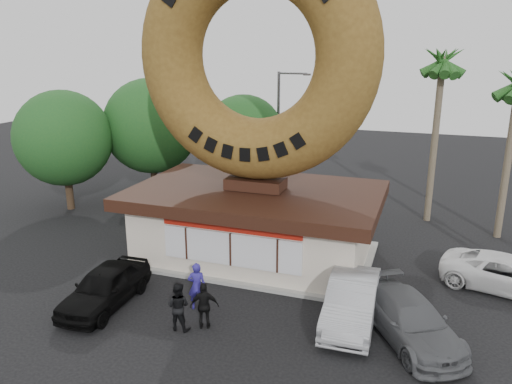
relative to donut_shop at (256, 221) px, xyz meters
The scene contains 15 objects.
ground 6.24m from the donut_shop, 90.00° to the right, with size 90.00×90.00×0.00m, color black.
donut_shop is the anchor object (origin of this frame).
giant_donut 7.32m from the donut_shop, 90.00° to the left, with size 10.57×10.57×2.70m, color brown.
tree_west 12.15m from the donut_shop, 143.55° to the left, with size 6.00×6.00×7.65m.
tree_mid 10.12m from the donut_shop, 113.92° to the left, with size 5.20×5.20×6.63m.
tree_far 13.59m from the donut_shop, 166.94° to the left, with size 5.60×5.60×7.14m.
palm_near 12.83m from the donut_shop, 46.90° to the left, with size 2.60×2.60×9.75m.
street_lamp 10.54m from the donut_shop, 100.50° to the left, with size 2.11×0.20×8.00m.
person_left 5.42m from the donut_shop, 94.71° to the right, with size 0.67×0.44×1.85m, color navy.
person_center 6.91m from the donut_shop, 93.54° to the right, with size 0.85×0.66×1.75m, color black.
person_right 6.55m from the donut_shop, 86.43° to the right, with size 1.00×0.42×1.71m, color black.
car_black 7.42m from the donut_shop, 121.50° to the right, with size 1.80×4.48×1.53m, color black.
car_silver 6.77m from the donut_shop, 39.85° to the right, with size 1.68×4.81×1.59m, color #A7A8AC.
car_grey 8.71m from the donut_shop, 33.73° to the right, with size 2.01×4.95×1.44m, color #5C5E62.
car_white 10.76m from the donut_shop, ahead, with size 2.34×5.08×1.41m, color white.
Camera 1 is at (7.24, -14.49, 9.50)m, focal length 35.00 mm.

